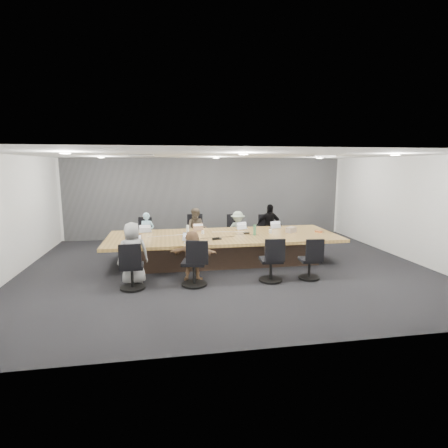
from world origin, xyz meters
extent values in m
cube|color=black|center=(0.00, 0.00, 0.00)|extent=(10.00, 8.00, 0.00)
cube|color=white|center=(0.00, 0.00, 2.80)|extent=(10.00, 8.00, 0.00)
cube|color=silver|center=(0.00, 4.00, 1.40)|extent=(10.00, 0.00, 2.80)
cube|color=silver|center=(0.00, -4.00, 1.40)|extent=(10.00, 0.00, 2.80)
cube|color=silver|center=(-5.00, 0.00, 1.40)|extent=(0.00, 8.00, 2.80)
cube|color=silver|center=(5.00, 0.00, 1.40)|extent=(0.00, 8.00, 2.80)
cube|color=#59595B|center=(0.00, 3.92, 1.40)|extent=(9.80, 0.04, 2.80)
cube|color=#38281D|center=(0.00, 0.50, 0.33)|extent=(4.80, 1.40, 0.66)
cube|color=#AE8442|center=(0.00, 0.50, 0.70)|extent=(6.00, 2.20, 0.08)
imported|color=#97C7DF|center=(-2.04, 1.85, 0.60)|extent=(0.49, 0.38, 1.20)
cube|color=#B2B2B7|center=(-2.04, 1.30, 0.75)|extent=(0.33, 0.23, 0.02)
imported|color=#4A4033|center=(-0.58, 1.85, 0.65)|extent=(0.72, 0.61, 1.30)
cube|color=#8C6647|center=(-0.58, 1.30, 0.75)|extent=(0.32, 0.24, 0.02)
imported|color=#90A391|center=(0.67, 1.85, 0.59)|extent=(0.77, 0.46, 1.18)
cube|color=#B2B2B7|center=(0.67, 1.30, 0.75)|extent=(0.33, 0.27, 0.02)
imported|color=black|center=(1.67, 1.85, 0.69)|extent=(0.84, 0.41, 1.38)
cube|color=#B2B2B7|center=(1.67, 1.30, 0.75)|extent=(0.34, 0.26, 0.02)
imported|color=gray|center=(-2.22, -0.85, 0.68)|extent=(0.74, 0.56, 1.36)
cube|color=#8C6647|center=(-2.22, -0.30, 0.75)|extent=(0.30, 0.22, 0.02)
imported|color=brown|center=(-0.92, -0.85, 0.58)|extent=(1.12, 0.60, 1.15)
cube|color=#B2B2B7|center=(-0.92, -0.30, 0.75)|extent=(0.33, 0.26, 0.02)
cylinder|color=#418354|center=(-2.50, 1.08, 0.87)|extent=(0.09, 0.09, 0.26)
cylinder|color=#418354|center=(0.80, 0.33, 0.88)|extent=(0.08, 0.08, 0.28)
cylinder|color=silver|center=(-0.92, 0.79, 0.86)|extent=(0.10, 0.10, 0.24)
cylinder|color=white|center=(-0.52, 0.74, 0.79)|extent=(0.08, 0.08, 0.09)
cylinder|color=white|center=(1.30, 0.54, 0.79)|extent=(0.09, 0.09, 0.10)
cylinder|color=brown|center=(-2.24, 0.12, 0.79)|extent=(0.10, 0.10, 0.10)
cube|color=black|center=(-0.20, -0.02, 0.75)|extent=(0.16, 0.11, 0.03)
cube|color=black|center=(0.65, 0.59, 0.76)|extent=(0.16, 0.11, 0.03)
cube|color=black|center=(-0.29, -0.08, 0.77)|extent=(0.18, 0.08, 0.07)
cube|color=gray|center=(1.88, 0.53, 0.81)|extent=(0.32, 0.30, 0.15)
cube|color=#C96B34|center=(2.65, 0.43, 0.76)|extent=(0.23, 0.22, 0.04)
camera|label=1|loc=(-1.50, -8.41, 2.57)|focal=28.00mm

